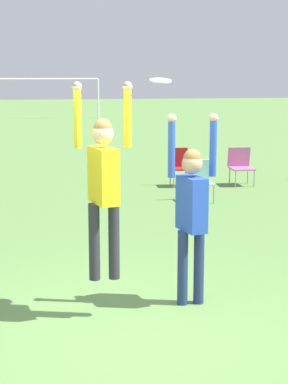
{
  "coord_description": "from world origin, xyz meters",
  "views": [
    {
      "loc": [
        -1.08,
        -6.26,
        2.63
      ],
      "look_at": [
        0.22,
        0.78,
        1.3
      ],
      "focal_mm": 60.0,
      "sensor_mm": 36.0,
      "label": 1
    }
  ],
  "objects": [
    {
      "name": "person_defending",
      "position": [
        0.74,
        0.59,
        1.17
      ],
      "size": [
        0.58,
        0.46,
        2.2
      ],
      "rotation": [
        0.0,
        0.0,
        -1.35
      ],
      "color": "navy",
      "rests_on": "ground_plane"
    },
    {
      "name": "person_jumping",
      "position": [
        -0.29,
        0.36,
        1.56
      ],
      "size": [
        0.62,
        0.51,
        2.11
      ],
      "rotation": [
        0.0,
        0.0,
        1.79
      ],
      "color": "#2D2D38",
      "rests_on": "ground_plane"
    },
    {
      "name": "camping_chair_5",
      "position": [
        2.46,
        8.29,
        0.53
      ],
      "size": [
        0.47,
        0.51,
        0.9
      ],
      "rotation": [
        0.0,
        0.0,
        3.08
      ],
      "color": "gray",
      "rests_on": "ground_plane"
    },
    {
      "name": "soccer_goal",
      "position": [
        -0.26,
        31.79,
        1.84
      ],
      "size": [
        7.1,
        0.1,
        2.35
      ],
      "color": "white",
      "rests_on": "ground_plane"
    },
    {
      "name": "frisbee",
      "position": [
        0.35,
        0.5,
        2.55
      ],
      "size": [
        0.24,
        0.23,
        0.06
      ],
      "color": "white"
    },
    {
      "name": "camping_chair_0",
      "position": [
        2.45,
        6.43,
        0.49
      ],
      "size": [
        0.51,
        0.55,
        0.86
      ],
      "rotation": [
        0.0,
        0.0,
        3.16
      ],
      "color": "gray",
      "rests_on": "ground_plane"
    },
    {
      "name": "camping_chair_3",
      "position": [
        3.94,
        8.19,
        0.51
      ],
      "size": [
        0.57,
        0.61,
        0.89
      ],
      "rotation": [
        0.0,
        0.0,
        3.08
      ],
      "color": "gray",
      "rests_on": "ground_plane"
    },
    {
      "name": "ground_plane",
      "position": [
        0.0,
        0.0,
        0.0
      ],
      "size": [
        120.0,
        120.0,
        0.0
      ],
      "primitive_type": "plane",
      "color": "#608C47"
    }
  ]
}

